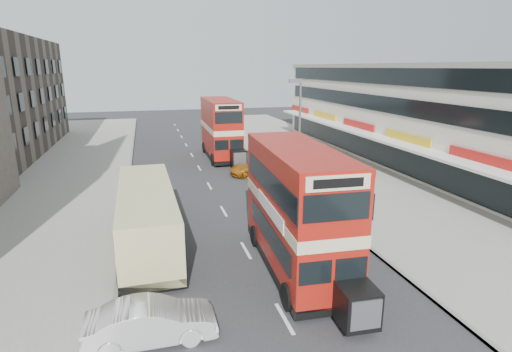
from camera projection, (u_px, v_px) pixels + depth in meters
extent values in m
cube|color=#28282B|center=(209.00, 186.00, 31.86)|extent=(12.00, 90.00, 0.01)
cube|color=gray|center=(349.00, 175.00, 34.87)|extent=(12.00, 90.00, 0.15)
cube|color=gray|center=(40.00, 197.00, 28.82)|extent=(12.00, 90.00, 0.15)
cube|color=gray|center=(128.00, 191.00, 30.30)|extent=(0.20, 90.00, 0.16)
cube|color=gray|center=(283.00, 180.00, 33.38)|extent=(0.20, 90.00, 0.16)
cube|color=beige|center=(420.00, 117.00, 37.60)|extent=(8.00, 46.00, 9.00)
cube|color=black|center=(379.00, 150.00, 37.33)|extent=(0.10, 44.00, 2.40)
cube|color=gray|center=(426.00, 66.00, 36.41)|extent=(8.20, 46.20, 0.40)
cube|color=white|center=(372.00, 136.00, 36.75)|extent=(1.80, 44.00, 0.20)
cylinder|color=slate|center=(299.00, 136.00, 30.62)|extent=(0.16, 0.16, 8.00)
cube|color=slate|center=(296.00, 81.00, 29.49)|extent=(1.00, 0.20, 0.25)
cube|color=black|center=(295.00, 259.00, 18.88)|extent=(3.13, 8.73, 0.38)
cube|color=maroon|center=(296.00, 234.00, 18.54)|extent=(3.11, 8.73, 2.37)
cube|color=beige|center=(297.00, 206.00, 18.20)|extent=(3.15, 8.77, 0.48)
cube|color=maroon|center=(297.00, 178.00, 17.86)|extent=(3.11, 8.73, 2.26)
cube|color=maroon|center=(298.00, 150.00, 17.55)|extent=(3.13, 8.75, 0.27)
cube|color=black|center=(357.00, 305.00, 14.19)|extent=(1.36, 1.35, 1.40)
cube|color=black|center=(221.00, 154.00, 41.86)|extent=(2.90, 8.97, 0.39)
cube|color=maroon|center=(221.00, 141.00, 41.51)|extent=(2.88, 8.97, 2.46)
cube|color=beige|center=(221.00, 127.00, 41.15)|extent=(2.92, 9.01, 0.50)
cube|color=maroon|center=(220.00, 114.00, 40.81)|extent=(2.88, 8.97, 2.35)
cube|color=maroon|center=(220.00, 101.00, 40.48)|extent=(2.90, 8.99, 0.28)
cube|color=black|center=(238.00, 158.00, 37.06)|extent=(1.36, 1.35, 1.45)
cube|color=black|center=(149.00, 237.00, 21.30)|extent=(2.91, 10.72, 0.43)
cube|color=#C9C082|center=(147.00, 214.00, 20.98)|extent=(2.89, 10.72, 2.77)
imported|color=silver|center=(151.00, 322.00, 13.70)|extent=(4.34, 1.51, 1.43)
imported|color=#A73710|center=(300.00, 191.00, 28.22)|extent=(5.04, 2.54, 1.40)
imported|color=#B66812|center=(257.00, 168.00, 34.89)|extent=(4.77, 2.30, 1.31)
imported|color=gray|center=(330.00, 184.00, 28.79)|extent=(0.68, 0.53, 1.64)
imported|color=gray|center=(279.00, 147.00, 42.56)|extent=(0.91, 0.40, 1.54)
imported|color=gray|center=(251.00, 172.00, 34.14)|extent=(0.83, 1.97, 1.01)
imported|color=black|center=(251.00, 165.00, 33.98)|extent=(0.59, 0.42, 1.55)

